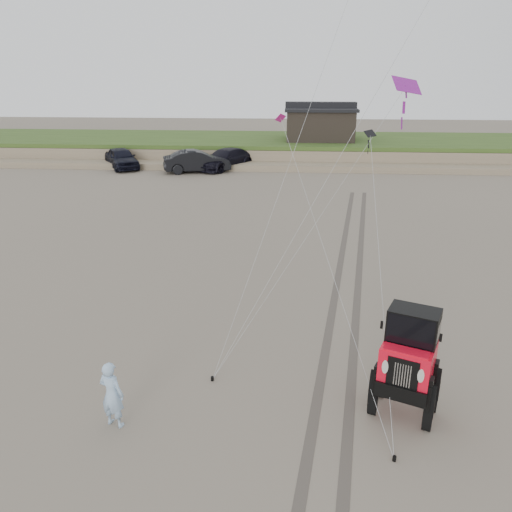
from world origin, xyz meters
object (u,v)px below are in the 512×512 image
object	(u,v)px
truck_a	(121,158)
man	(112,394)
truck_c	(225,159)
truck_b	(197,161)
jeep	(406,375)
cabin	(320,123)

from	to	relation	value
truck_a	man	distance (m)	33.46
truck_a	truck_c	bearing A→B (deg)	-30.54
truck_a	truck_b	size ratio (longest dim) A/B	0.94
truck_a	man	xyz separation A→B (m)	(10.50, -31.77, -0.04)
truck_b	truck_c	world-z (taller)	truck_b
truck_a	jeep	xyz separation A→B (m)	(17.10, -30.87, 0.20)
cabin	man	xyz separation A→B (m)	(-6.16, -38.31, -2.42)
truck_c	jeep	bearing A→B (deg)	-41.46
truck_b	man	xyz separation A→B (m)	(3.90, -30.59, -0.06)
truck_b	truck_c	distance (m)	2.59
truck_c	truck_a	bearing A→B (deg)	-144.42
jeep	truck_b	bearing A→B (deg)	132.37
truck_a	man	world-z (taller)	truck_a
truck_a	jeep	size ratio (longest dim) A/B	0.89
jeep	man	world-z (taller)	jeep
cabin	truck_b	xyz separation A→B (m)	(-10.06, -7.72, -2.36)
truck_a	truck_b	xyz separation A→B (m)	(6.60, -1.18, 0.02)
truck_a	man	bearing A→B (deg)	-104.36
cabin	truck_c	world-z (taller)	cabin
man	truck_a	bearing A→B (deg)	-54.23
truck_c	jeep	size ratio (longest dim) A/B	1.01
truck_b	cabin	bearing A→B (deg)	-69.29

